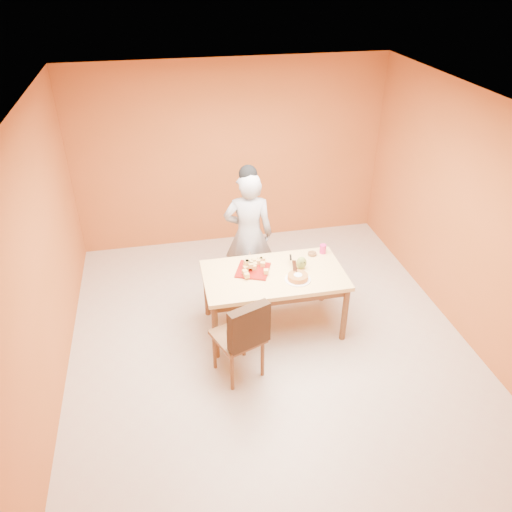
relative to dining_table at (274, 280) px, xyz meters
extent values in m
plane|color=beige|center=(-0.11, -0.25, -0.67)|extent=(5.00, 5.00, 0.00)
plane|color=silver|center=(-0.11, -0.25, 2.03)|extent=(5.00, 5.00, 0.00)
plane|color=#BD5F2B|center=(-0.11, 2.25, 0.68)|extent=(4.50, 0.00, 4.50)
plane|color=#BD5F2B|center=(-2.36, -0.25, 0.68)|extent=(0.00, 5.00, 5.00)
plane|color=#BD5F2B|center=(2.14, -0.25, 0.68)|extent=(0.00, 5.00, 5.00)
cube|color=#F5C280|center=(0.00, 0.00, 0.07)|extent=(1.60, 0.90, 0.05)
cube|color=brown|center=(0.00, 0.00, -0.01)|extent=(1.48, 0.78, 0.10)
cylinder|color=brown|center=(-0.74, -0.39, -0.31)|extent=(0.07, 0.07, 0.71)
cylinder|color=brown|center=(-0.74, 0.39, -0.31)|extent=(0.07, 0.07, 0.71)
cylinder|color=brown|center=(0.74, -0.39, -0.31)|extent=(0.07, 0.07, 0.71)
cylinder|color=brown|center=(0.74, 0.39, -0.31)|extent=(0.07, 0.07, 0.71)
imported|color=#999A9C|center=(-0.14, 0.79, 0.18)|extent=(0.67, 0.49, 1.69)
cube|color=maroon|center=(-0.22, 0.10, 0.10)|extent=(0.47, 0.47, 0.02)
cylinder|color=maroon|center=(-0.24, 0.21, 0.10)|extent=(0.28, 0.28, 0.01)
cylinder|color=white|center=(0.23, -0.17, 0.10)|extent=(0.35, 0.35, 0.01)
cylinder|color=#C77633|center=(0.23, -0.17, 0.13)|extent=(0.30, 0.30, 0.05)
cube|color=silver|center=(0.24, 0.01, 0.16)|extent=(0.09, 0.24, 0.01)
ellipsoid|color=olive|center=(0.33, 0.04, 0.17)|extent=(0.15, 0.14, 0.15)
cylinder|color=#D11F69|center=(0.68, 0.32, 0.15)|extent=(0.10, 0.10, 0.11)
cylinder|color=#3B2610|center=(0.54, 0.30, 0.11)|extent=(0.13, 0.13, 0.03)
camera|label=1|loc=(-1.16, -4.55, 3.24)|focal=35.00mm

